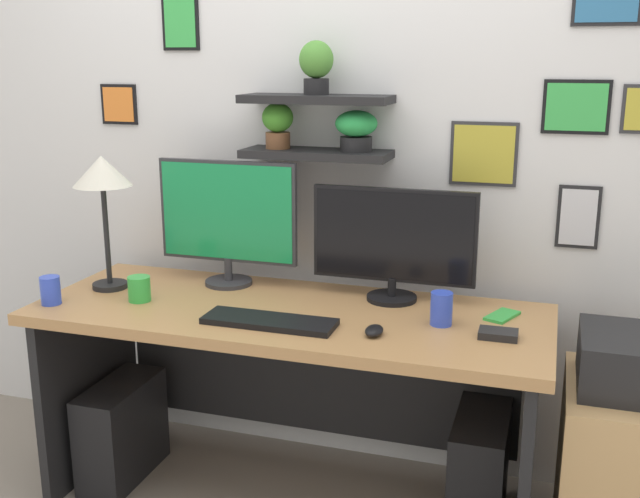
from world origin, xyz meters
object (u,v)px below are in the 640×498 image
object	(u,v)px
coffee_mug	(139,289)
water_cup	(441,309)
monitor_left	(228,218)
keyboard	(269,321)
pen_cup	(50,290)
computer_tower_left	(122,430)
scissors_tray	(498,334)
monitor_right	(394,241)
cell_phone	(502,316)
drawer_cabinet	(631,478)
computer_mouse	(374,331)
computer_tower_right	(479,470)
desk_lamp	(102,180)
desk	(294,358)

from	to	relation	value
coffee_mug	water_cup	world-z (taller)	water_cup
monitor_left	keyboard	bearing A→B (deg)	-50.30
pen_cup	computer_tower_left	distance (m)	0.65
coffee_mug	scissors_tray	world-z (taller)	coffee_mug
monitor_right	cell_phone	distance (m)	0.45
monitor_left	water_cup	xyz separation A→B (m)	(0.85, -0.21, -0.20)
water_cup	drawer_cabinet	world-z (taller)	water_cup
computer_mouse	keyboard	bearing A→B (deg)	-178.82
monitor_left	computer_tower_right	xyz separation A→B (m)	(0.99, -0.13, -0.81)
computer_tower_right	coffee_mug	bearing A→B (deg)	-172.41
monitor_left	drawer_cabinet	distance (m)	1.64
monitor_left	cell_phone	bearing A→B (deg)	-4.21
water_cup	computer_tower_right	size ratio (longest dim) A/B	0.27
monitor_left	cell_phone	world-z (taller)	monitor_left
computer_mouse	desk_lamp	distance (m)	1.16
monitor_left	computer_tower_right	bearing A→B (deg)	-7.46
desk_lamp	computer_tower_right	size ratio (longest dim) A/B	1.25
computer_tower_right	desk_lamp	bearing A→B (deg)	-177.59
monitor_left	computer_mouse	xyz separation A→B (m)	(0.66, -0.37, -0.24)
keyboard	pen_cup	size ratio (longest dim) A/B	4.40
pen_cup	coffee_mug	bearing A→B (deg)	24.15
coffee_mug	water_cup	distance (m)	1.07
computer_mouse	coffee_mug	world-z (taller)	coffee_mug
pen_cup	computer_tower_left	xyz separation A→B (m)	(0.14, 0.17, -0.61)
desk	computer_tower_right	distance (m)	0.76
monitor_right	computer_tower_right	world-z (taller)	monitor_right
scissors_tray	computer_tower_left	bearing A→B (deg)	178.86
desk_lamp	pen_cup	world-z (taller)	desk_lamp
drawer_cabinet	coffee_mug	bearing A→B (deg)	-177.51
monitor_right	water_cup	distance (m)	0.34
desk	computer_tower_left	xyz separation A→B (m)	(-0.68, -0.09, -0.35)
monitor_right	pen_cup	bearing A→B (deg)	-159.88
cell_phone	computer_tower_right	size ratio (longest dim) A/B	0.35
desk_lamp	cell_phone	world-z (taller)	desk_lamp
desk	keyboard	size ratio (longest dim) A/B	4.06
computer_mouse	cell_phone	xyz separation A→B (m)	(0.37, 0.29, -0.01)
keyboard	water_cup	xyz separation A→B (m)	(0.54, 0.17, 0.05)
scissors_tray	desk_lamp	bearing A→B (deg)	176.61
keyboard	water_cup	size ratio (longest dim) A/B	4.00
monitor_left	computer_mouse	size ratio (longest dim) A/B	6.09
coffee_mug	drawer_cabinet	distance (m)	1.76
desk_lamp	monitor_left	bearing A→B (deg)	24.87
keyboard	computer_mouse	xyz separation A→B (m)	(0.35, 0.01, 0.01)
water_cup	computer_tower_left	bearing A→B (deg)	-178.31
keyboard	cell_phone	distance (m)	0.78
computer_mouse	desk	bearing A→B (deg)	148.56
scissors_tray	computer_tower_right	distance (m)	0.58
desk	computer_tower_right	world-z (taller)	desk
computer_mouse	computer_tower_left	world-z (taller)	computer_mouse
computer_mouse	computer_tower_right	distance (m)	0.70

